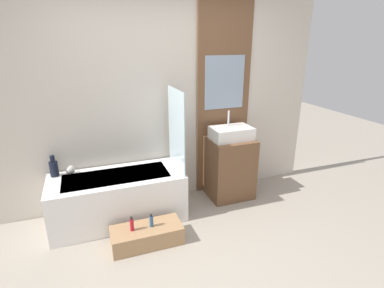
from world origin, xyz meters
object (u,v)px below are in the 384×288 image
(wooden_step_bench, at_px, (147,235))
(vase_tall_dark, at_px, (54,168))
(bottle_soap_primary, at_px, (132,224))
(bathtub, at_px, (118,197))
(bottle_soap_secondary, at_px, (151,221))
(sink, at_px, (231,133))
(vase_round_light, at_px, (70,170))

(wooden_step_bench, bearing_deg, vase_tall_dark, 137.17)
(wooden_step_bench, relative_size, bottle_soap_primary, 4.65)
(bathtub, height_order, bottle_soap_primary, bathtub)
(bottle_soap_primary, bearing_deg, wooden_step_bench, 0.00)
(wooden_step_bench, bearing_deg, bathtub, 110.20)
(vase_tall_dark, distance_m, bottle_soap_primary, 1.14)
(wooden_step_bench, relative_size, vase_tall_dark, 2.95)
(bathtub, distance_m, bottle_soap_primary, 0.56)
(wooden_step_bench, xyz_separation_m, bottle_soap_secondary, (0.05, -0.00, 0.16))
(bathtub, height_order, bottle_soap_secondary, bathtub)
(bathtub, bearing_deg, sink, 2.61)
(vase_tall_dark, xyz_separation_m, vase_round_light, (0.17, -0.00, -0.05))
(bathtub, xyz_separation_m, bottle_soap_primary, (0.06, -0.56, -0.02))
(bottle_soap_secondary, bearing_deg, bottle_soap_primary, 180.00)
(bathtub, height_order, sink, sink)
(sink, height_order, vase_round_light, sink)
(sink, xyz_separation_m, vase_round_light, (-1.95, 0.16, -0.27))
(wooden_step_bench, distance_m, vase_round_light, 1.17)
(sink, distance_m, vase_tall_dark, 2.13)
(bathtub, distance_m, vase_tall_dark, 0.79)
(bathtub, height_order, vase_round_light, vase_round_light)
(sink, relative_size, bottle_soap_primary, 3.30)
(bathtub, xyz_separation_m, vase_tall_dark, (-0.65, 0.23, 0.38))
(sink, xyz_separation_m, vase_tall_dark, (-2.12, 0.16, -0.22))
(wooden_step_bench, distance_m, bottle_soap_secondary, 0.17)
(bottle_soap_secondary, bearing_deg, bathtub, 114.94)
(sink, bearing_deg, vase_round_light, 175.28)
(bathtub, distance_m, vase_round_light, 0.63)
(bottle_soap_primary, relative_size, bottle_soap_secondary, 1.09)
(bathtub, distance_m, wooden_step_bench, 0.63)
(sink, relative_size, bottle_soap_secondary, 3.61)
(vase_round_light, distance_m, bottle_soap_primary, 1.02)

